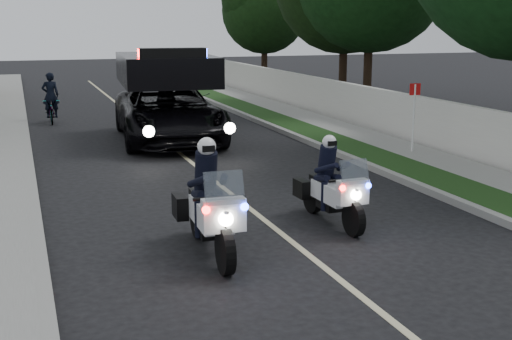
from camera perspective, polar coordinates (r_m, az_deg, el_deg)
The scene contains 16 objects.
ground at distance 10.51m, azimuth 5.83°, elevation -8.24°, with size 120.00×120.00×0.00m, color black.
curb_right at distance 20.96m, azimuth 4.38°, elevation 2.46°, with size 0.20×60.00×0.15m, color gray.
grass_verge at distance 21.24m, azimuth 6.11°, elevation 2.57°, with size 1.20×60.00×0.16m, color #193814.
sidewalk_right at distance 21.83m, azimuth 9.20°, elevation 2.75°, with size 1.40×60.00×0.16m, color gray.
property_wall at distance 22.22m, azimuth 11.53°, elevation 4.58°, with size 0.22×60.00×1.50m, color beige.
curb_left at distance 19.22m, azimuth -18.62°, elevation 0.93°, with size 0.20×60.00×0.15m, color gray.
lane_marking at distance 19.70m, azimuth -6.61°, elevation 1.56°, with size 0.12×50.00×0.01m, color #BFB78C.
police_moto_left at distance 11.11m, azimuth -3.85°, elevation -7.05°, with size 0.78×2.24×1.90m, color silver, non-canonical shape.
police_moto_right at distance 12.77m, azimuth 6.34°, elevation -4.48°, with size 0.68×1.96×1.66m, color silver, non-canonical shape.
police_suv at distance 21.54m, azimuth -7.32°, elevation 2.47°, with size 3.00×6.47×3.15m, color black.
bicycle at distance 26.24m, azimuth -16.81°, elevation 3.83°, with size 0.60×1.71×0.89m, color black.
cyclist at distance 26.24m, azimuth -16.81°, elevation 3.83°, with size 0.60×0.40×1.66m, color black.
sign_post at distance 19.35m, azimuth 13.00°, elevation 1.11°, with size 0.33×0.33×2.11m, color #A80C1C, non-canonical shape.
tree_right_c at distance 31.18m, azimuth 7.26°, elevation 5.56°, with size 6.24×6.24×10.40m, color black, non-canonical shape.
tree_right_d at distance 29.75m, azimuth 9.29°, elevation 5.16°, with size 6.57×6.57×10.95m, color #153D14, non-canonical shape.
tree_right_e at distance 40.60m, azimuth 0.71°, elevation 7.24°, with size 4.98×4.98×8.30m, color black, non-canonical shape.
Camera 1 is at (-4.25, -8.87, 3.71)m, focal length 47.40 mm.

